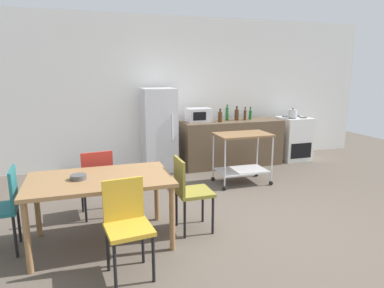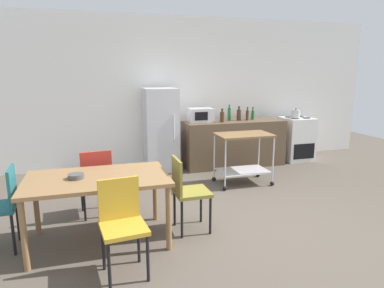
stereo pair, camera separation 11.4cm
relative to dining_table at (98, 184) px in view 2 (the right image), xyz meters
The scene contains 19 objects.
ground_plane 1.89m from the dining_table, ahead, with size 12.00×12.00×0.00m, color brown.
back_wall 3.64m from the dining_table, 60.30° to the left, with size 8.40×0.12×2.90m, color white.
kitchen_counter 3.65m from the dining_table, 43.08° to the left, with size 2.00×0.64×0.90m, color brown.
dining_table is the anchor object (origin of this frame).
chair_red 0.73m from the dining_table, 91.00° to the left, with size 0.44×0.44×0.89m.
chair_teal 0.99m from the dining_table, behind, with size 0.42×0.42×0.89m.
chair_olive 1.00m from the dining_table, ahead, with size 0.40×0.40×0.89m.
chair_mustard 0.71m from the dining_table, 73.84° to the right, with size 0.44×0.44×0.89m.
stove_oven 4.82m from the dining_table, 31.38° to the left, with size 0.60×0.61×0.92m.
refrigerator 2.86m from the dining_table, 64.92° to the left, with size 0.60×0.63×1.55m.
kitchen_cart 2.74m from the dining_table, 30.36° to the left, with size 0.91×0.57×0.85m.
microwave 3.26m from the dining_table, 52.08° to the left, with size 0.46×0.35×0.26m.
bottle_soy_sauce 3.39m from the dining_table, 45.30° to the left, with size 0.08×0.08×0.26m.
bottle_soda 3.65m from the dining_table, 44.67° to the left, with size 0.06×0.06×0.31m.
bottle_olive_oil 3.77m from the dining_table, 42.25° to the left, with size 0.08×0.08×0.28m.
bottle_sesame_oil 3.86m from the dining_table, 40.17° to the left, with size 0.06×0.06×0.26m.
bottle_wine 4.01m from the dining_table, 39.42° to the left, with size 0.06×0.06×0.25m.
fruit_bowl 0.24m from the dining_table, behind, with size 0.17×0.17×0.05m, color #4C4C4C.
kettle 4.68m from the dining_table, 31.11° to the left, with size 0.24×0.17×0.19m.
Camera 2 is at (-1.78, -3.51, 1.86)m, focal length 31.78 mm.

